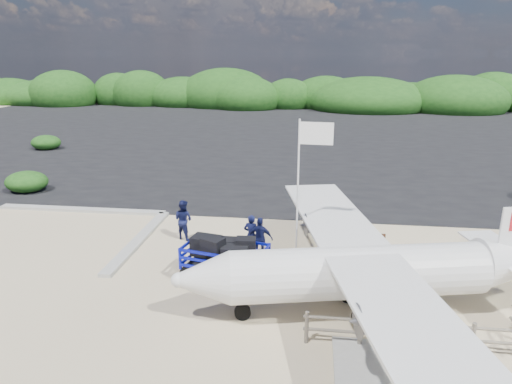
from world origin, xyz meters
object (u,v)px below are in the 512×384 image
at_px(crew_a, 251,235).
at_px(crew_c, 260,238).
at_px(baggage_cart, 226,280).
at_px(aircraft_large, 505,165).
at_px(signboard, 360,270).
at_px(flagpole, 295,274).
at_px(crew_b, 183,220).

bearing_deg(crew_a, crew_c, 152.40).
xyz_separation_m(baggage_cart, crew_a, (0.64, 2.27, 0.87)).
bearing_deg(crew_a, aircraft_large, -125.36).
bearing_deg(signboard, crew_a, 157.79).
relative_size(baggage_cart, crew_c, 1.84).
distance_m(baggage_cart, crew_a, 2.52).
xyz_separation_m(signboard, crew_c, (-3.93, 0.60, 0.87)).
height_order(flagpole, signboard, flagpole).
xyz_separation_m(baggage_cart, aircraft_large, (17.25, 20.44, 0.00)).
bearing_deg(flagpole, crew_b, 151.29).
bearing_deg(aircraft_large, flagpole, 40.59).
bearing_deg(flagpole, aircraft_large, 53.10).
height_order(baggage_cart, crew_a, crew_a).
height_order(crew_a, aircraft_large, aircraft_large).
height_order(signboard, crew_c, crew_c).
bearing_deg(aircraft_large, crew_b, 27.77).
relative_size(crew_a, aircraft_large, 0.12).
relative_size(signboard, crew_a, 1.05).
height_order(flagpole, crew_c, flagpole).
relative_size(crew_b, crew_c, 1.03).
height_order(crew_a, crew_b, crew_b).
bearing_deg(aircraft_large, crew_a, 35.06).
xyz_separation_m(signboard, aircraft_large, (12.28, 19.04, 0.00)).
bearing_deg(flagpole, baggage_cart, -161.92).
xyz_separation_m(crew_a, crew_c, (0.40, -0.28, -0.00)).
xyz_separation_m(signboard, crew_a, (-4.33, 0.88, 0.87)).
height_order(crew_c, aircraft_large, aircraft_large).
bearing_deg(crew_b, crew_c, 178.95).
bearing_deg(crew_b, flagpole, 174.36).
distance_m(flagpole, aircraft_large, 24.53).
distance_m(crew_a, crew_c, 0.49).
xyz_separation_m(baggage_cart, crew_c, (1.04, 1.99, 0.87)).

